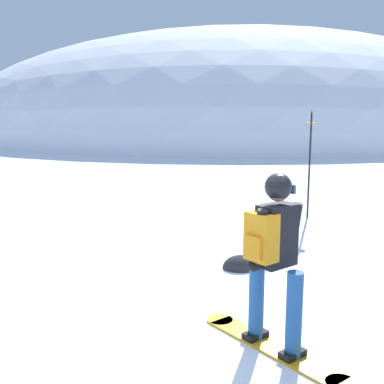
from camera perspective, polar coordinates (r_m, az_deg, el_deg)
ground_plane at (r=5.34m, az=4.13°, el=-15.84°), size 300.00×300.00×0.00m
ridge_peak_main at (r=38.87m, az=5.64°, el=7.00°), size 41.28×37.15×14.71m
snowboarder_main at (r=4.74m, az=9.27°, el=-7.45°), size 0.98×1.67×1.71m
piste_marker_near at (r=10.23m, az=13.25°, el=3.83°), size 0.20×0.20×2.16m
rock_dark at (r=7.25m, az=5.54°, el=-8.59°), size 0.52×0.44×0.36m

